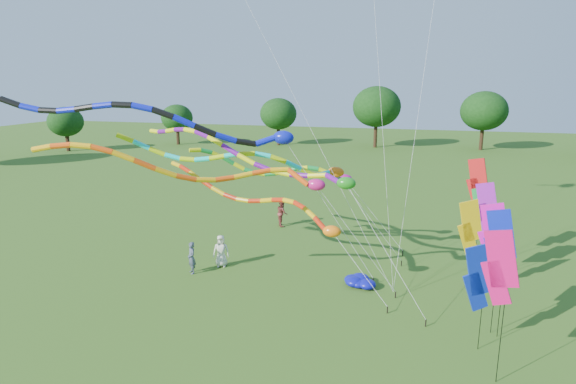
% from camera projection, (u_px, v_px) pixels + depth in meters
% --- Properties ---
extents(ground, '(160.00, 160.00, 0.00)m').
position_uv_depth(ground, '(320.00, 335.00, 18.23)').
color(ground, '#2B5616').
rests_on(ground, ground).
extents(tree_ring, '(115.93, 118.71, 9.72)m').
position_uv_depth(tree_ring, '(357.00, 193.00, 15.97)').
color(tree_ring, '#382314').
rests_on(tree_ring, ground).
extents(tube_kite_red, '(12.01, 4.88, 5.60)m').
position_uv_depth(tube_kite_red, '(267.00, 203.00, 23.29)').
color(tube_kite_red, black).
rests_on(tube_kite_red, ground).
extents(tube_kite_orange, '(13.32, 5.39, 7.74)m').
position_uv_depth(tube_kite_orange, '(214.00, 171.00, 19.26)').
color(tube_kite_orange, black).
rests_on(tube_kite_orange, ground).
extents(tube_kite_purple, '(14.60, 5.39, 7.77)m').
position_uv_depth(tube_kite_purple, '(254.00, 157.00, 22.02)').
color(tube_kite_purple, black).
rests_on(tube_kite_purple, ground).
extents(tube_kite_blue, '(15.88, 4.16, 9.28)m').
position_uv_depth(tube_kite_blue, '(177.00, 123.00, 20.83)').
color(tube_kite_blue, black).
rests_on(tube_kite_blue, ground).
extents(tube_kite_cyan, '(13.08, 4.43, 7.48)m').
position_uv_depth(tube_kite_cyan, '(256.00, 162.00, 23.05)').
color(tube_kite_cyan, black).
rests_on(tube_kite_cyan, ground).
extents(tube_kite_green, '(10.71, 3.50, 6.54)m').
position_uv_depth(tube_kite_green, '(291.00, 171.00, 25.13)').
color(tube_kite_green, black).
rests_on(tube_kite_green, ground).
extents(banner_pole_violet, '(1.16, 0.30, 4.87)m').
position_uv_depth(banner_pole_violet, '(486.00, 208.00, 22.43)').
color(banner_pole_violet, black).
rests_on(banner_pole_violet, ground).
extents(banner_pole_magenta_a, '(1.14, 0.40, 5.11)m').
position_uv_depth(banner_pole_magenta_a, '(500.00, 268.00, 14.69)').
color(banner_pole_magenta_a, black).
rests_on(banner_pole_magenta_a, ground).
extents(banner_pole_green, '(1.16, 0.14, 4.59)m').
position_uv_depth(banner_pole_green, '(482.00, 212.00, 22.72)').
color(banner_pole_green, black).
rests_on(banner_pole_green, ground).
extents(banner_pole_orange, '(1.12, 0.45, 4.49)m').
position_uv_depth(banner_pole_orange, '(470.00, 227.00, 20.80)').
color(banner_pole_orange, black).
rests_on(banner_pole_orange, ground).
extents(banner_pole_blue_b, '(1.15, 0.33, 4.99)m').
position_uv_depth(banner_pole_blue_b, '(500.00, 242.00, 17.43)').
color(banner_pole_blue_b, black).
rests_on(banner_pole_blue_b, ground).
extents(banner_pole_blue_a, '(1.12, 0.47, 4.01)m').
position_uv_depth(banner_pole_blue_a, '(478.00, 278.00, 16.69)').
color(banner_pole_blue_a, black).
rests_on(banner_pole_blue_a, ground).
extents(banner_pole_magenta_b, '(1.16, 0.17, 5.16)m').
position_uv_depth(banner_pole_magenta_b, '(493.00, 236.00, 17.63)').
color(banner_pole_magenta_b, black).
rests_on(banner_pole_magenta_b, ground).
extents(banner_pole_red, '(1.09, 0.56, 5.72)m').
position_uv_depth(banner_pole_red, '(477.00, 183.00, 23.93)').
color(banner_pole_red, black).
rests_on(banner_pole_red, ground).
extents(blue_nylon_heap, '(1.65, 1.68, 0.55)m').
position_uv_depth(blue_nylon_heap, '(356.00, 282.00, 22.47)').
color(blue_nylon_heap, '#0C0FA2').
rests_on(blue_nylon_heap, ground).
extents(person_a, '(0.93, 0.74, 1.67)m').
position_uv_depth(person_a, '(221.00, 251.00, 24.80)').
color(person_a, silver).
rests_on(person_a, ground).
extents(person_b, '(0.69, 0.69, 1.62)m').
position_uv_depth(person_b, '(192.00, 258.00, 23.91)').
color(person_b, '#434B5F').
rests_on(person_b, ground).
extents(person_c, '(0.97, 1.06, 1.76)m').
position_uv_depth(person_c, '(282.00, 213.00, 31.69)').
color(person_c, brown).
rests_on(person_c, ground).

